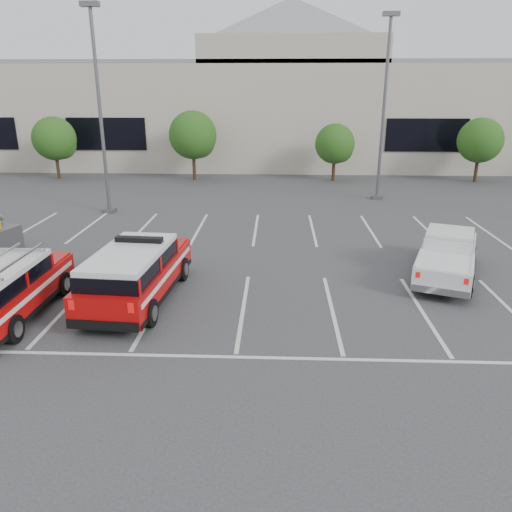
{
  "coord_description": "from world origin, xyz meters",
  "views": [
    {
      "loc": [
        0.98,
        -13.81,
        6.43
      ],
      "look_at": [
        0.31,
        1.95,
        1.05
      ],
      "focal_mm": 35.0,
      "sensor_mm": 36.0,
      "label": 1
    }
  ],
  "objects_px": {
    "tree_left": "(56,140)",
    "tree_mid_left": "(194,137)",
    "tree_right": "(481,142)",
    "white_pickup": "(447,259)",
    "tree_mid_right": "(336,145)",
    "light_pole_left": "(100,112)",
    "ladder_suv": "(6,293)",
    "fire_chief_suv": "(137,277)",
    "convention_building": "(269,107)",
    "light_pole_mid": "(384,109)"
  },
  "relations": [
    {
      "from": "convention_building",
      "to": "white_pickup",
      "type": "distance_m",
      "value": 29.84
    },
    {
      "from": "light_pole_left",
      "to": "white_pickup",
      "type": "xyz_separation_m",
      "value": [
        15.02,
        -8.89,
        -4.56
      ]
    },
    {
      "from": "fire_chief_suv",
      "to": "light_pole_left",
      "type": "bearing_deg",
      "value": 116.32
    },
    {
      "from": "ladder_suv",
      "to": "tree_right",
      "type": "bearing_deg",
      "value": 46.45
    },
    {
      "from": "light_pole_left",
      "to": "tree_mid_left",
      "type": "bearing_deg",
      "value": 72.9
    },
    {
      "from": "light_pole_mid",
      "to": "light_pole_left",
      "type": "bearing_deg",
      "value": -165.07
    },
    {
      "from": "tree_left",
      "to": "fire_chief_suv",
      "type": "relative_size",
      "value": 0.78
    },
    {
      "from": "convention_building",
      "to": "light_pole_left",
      "type": "xyz_separation_m",
      "value": [
        -8.18,
        -19.86,
        0.47
      ]
    },
    {
      "from": "convention_building",
      "to": "light_pole_mid",
      "type": "relative_size",
      "value": 5.86
    },
    {
      "from": "convention_building",
      "to": "light_pole_mid",
      "type": "bearing_deg",
      "value": -66.74
    },
    {
      "from": "tree_right",
      "to": "white_pickup",
      "type": "bearing_deg",
      "value": -113.09
    },
    {
      "from": "tree_right",
      "to": "white_pickup",
      "type": "distance_m",
      "value": 20.7
    },
    {
      "from": "convention_building",
      "to": "light_pole_mid",
      "type": "xyz_separation_m",
      "value": [
        6.82,
        -15.86,
        0.47
      ]
    },
    {
      "from": "tree_left",
      "to": "tree_mid_left",
      "type": "xyz_separation_m",
      "value": [
        10.0,
        0.0,
        0.27
      ]
    },
    {
      "from": "tree_mid_left",
      "to": "tree_left",
      "type": "bearing_deg",
      "value": -180.0
    },
    {
      "from": "convention_building",
      "to": "fire_chief_suv",
      "type": "distance_m",
      "value": 31.8
    },
    {
      "from": "convention_building",
      "to": "ladder_suv",
      "type": "xyz_separation_m",
      "value": [
        -6.98,
        -32.71,
        -3.94
      ]
    },
    {
      "from": "tree_right",
      "to": "fire_chief_suv",
      "type": "distance_m",
      "value": 28.43
    },
    {
      "from": "tree_left",
      "to": "tree_right",
      "type": "height_order",
      "value": "same"
    },
    {
      "from": "light_pole_left",
      "to": "white_pickup",
      "type": "bearing_deg",
      "value": -30.63
    },
    {
      "from": "light_pole_left",
      "to": "light_pole_mid",
      "type": "xyz_separation_m",
      "value": [
        15.0,
        4.0,
        0.0
      ]
    },
    {
      "from": "white_pickup",
      "to": "convention_building",
      "type": "bearing_deg",
      "value": 124.56
    },
    {
      "from": "tree_left",
      "to": "tree_mid_right",
      "type": "relative_size",
      "value": 1.11
    },
    {
      "from": "light_pole_left",
      "to": "white_pickup",
      "type": "relative_size",
      "value": 1.9
    },
    {
      "from": "tree_mid_right",
      "to": "white_pickup",
      "type": "relative_size",
      "value": 0.74
    },
    {
      "from": "tree_mid_left",
      "to": "white_pickup",
      "type": "distance_m",
      "value": 22.51
    },
    {
      "from": "light_pole_left",
      "to": "tree_right",
      "type": "bearing_deg",
      "value": 23.51
    },
    {
      "from": "convention_building",
      "to": "light_pole_mid",
      "type": "distance_m",
      "value": 17.27
    },
    {
      "from": "tree_left",
      "to": "tree_mid_right",
      "type": "distance_m",
      "value": 20.0
    },
    {
      "from": "tree_mid_left",
      "to": "fire_chief_suv",
      "type": "xyz_separation_m",
      "value": [
        1.55,
        -21.54,
        -2.24
      ]
    },
    {
      "from": "white_pickup",
      "to": "tree_mid_right",
      "type": "bearing_deg",
      "value": 117.0
    },
    {
      "from": "tree_left",
      "to": "light_pole_left",
      "type": "xyz_separation_m",
      "value": [
        6.91,
        -10.05,
        2.41
      ]
    },
    {
      "from": "ladder_suv",
      "to": "light_pole_mid",
      "type": "bearing_deg",
      "value": 50.86
    },
    {
      "from": "tree_right",
      "to": "light_pole_left",
      "type": "height_order",
      "value": "light_pole_left"
    },
    {
      "from": "tree_mid_left",
      "to": "tree_mid_right",
      "type": "distance_m",
      "value": 10.01
    },
    {
      "from": "tree_left",
      "to": "tree_mid_left",
      "type": "distance_m",
      "value": 10.0
    },
    {
      "from": "tree_mid_right",
      "to": "tree_mid_left",
      "type": "bearing_deg",
      "value": 180.0
    },
    {
      "from": "convention_building",
      "to": "tree_right",
      "type": "xyz_separation_m",
      "value": [
        14.91,
        -9.82,
        -1.95
      ]
    },
    {
      "from": "tree_mid_left",
      "to": "light_pole_mid",
      "type": "height_order",
      "value": "light_pole_mid"
    },
    {
      "from": "tree_right",
      "to": "light_pole_mid",
      "type": "xyz_separation_m",
      "value": [
        -8.09,
        -6.05,
        2.41
      ]
    },
    {
      "from": "fire_chief_suv",
      "to": "tree_left",
      "type": "bearing_deg",
      "value": 122.53
    },
    {
      "from": "tree_left",
      "to": "fire_chief_suv",
      "type": "bearing_deg",
      "value": -61.79
    },
    {
      "from": "light_pole_mid",
      "to": "fire_chief_suv",
      "type": "xyz_separation_m",
      "value": [
        -10.36,
        -15.49,
        -4.39
      ]
    },
    {
      "from": "convention_building",
      "to": "fire_chief_suv",
      "type": "relative_size",
      "value": 10.53
    },
    {
      "from": "ladder_suv",
      "to": "fire_chief_suv",
      "type": "bearing_deg",
      "value": 21.67
    },
    {
      "from": "tree_mid_right",
      "to": "tree_right",
      "type": "distance_m",
      "value": 10.0
    },
    {
      "from": "convention_building",
      "to": "tree_left",
      "type": "distance_m",
      "value": 18.11
    },
    {
      "from": "tree_right",
      "to": "tree_mid_right",
      "type": "bearing_deg",
      "value": -180.0
    },
    {
      "from": "tree_mid_right",
      "to": "light_pole_mid",
      "type": "xyz_separation_m",
      "value": [
        1.91,
        -6.05,
        2.68
      ]
    },
    {
      "from": "tree_mid_right",
      "to": "light_pole_left",
      "type": "distance_m",
      "value": 16.72
    }
  ]
}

